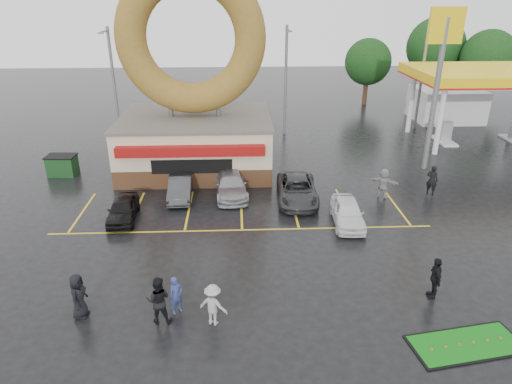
{
  "coord_description": "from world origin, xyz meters",
  "views": [
    {
      "loc": [
        -0.21,
        -17.62,
        11.42
      ],
      "look_at": [
        0.72,
        3.31,
        2.2
      ],
      "focal_mm": 32.0,
      "sensor_mm": 36.0,
      "label": 1
    }
  ],
  "objects_px": {
    "car_silver": "(231,185)",
    "person_cameraman": "(435,278)",
    "streetlight_right": "(422,75)",
    "car_dgrey": "(180,188)",
    "streetlight_mid": "(286,78)",
    "shell_sign": "(441,60)",
    "car_white": "(347,212)",
    "person_blue": "(176,295)",
    "car_grey": "(297,190)",
    "donut_shop": "(194,105)",
    "dumpster": "(62,166)",
    "putting_green": "(466,344)",
    "gas_station": "(471,90)",
    "streetlight_left": "(114,82)",
    "car_black": "(123,209)"
  },
  "relations": [
    {
      "from": "car_silver",
      "to": "person_cameraman",
      "type": "bearing_deg",
      "value": -56.15
    },
    {
      "from": "streetlight_right",
      "to": "car_dgrey",
      "type": "height_order",
      "value": "streetlight_right"
    },
    {
      "from": "streetlight_mid",
      "to": "shell_sign",
      "type": "bearing_deg",
      "value": -44.73
    },
    {
      "from": "car_white",
      "to": "person_blue",
      "type": "distance_m",
      "value": 10.86
    },
    {
      "from": "car_grey",
      "to": "car_white",
      "type": "xyz_separation_m",
      "value": [
        2.31,
        -3.06,
        -0.03
      ]
    },
    {
      "from": "donut_shop",
      "to": "streetlight_mid",
      "type": "relative_size",
      "value": 1.5
    },
    {
      "from": "shell_sign",
      "to": "dumpster",
      "type": "height_order",
      "value": "shell_sign"
    },
    {
      "from": "car_dgrey",
      "to": "person_cameraman",
      "type": "bearing_deg",
      "value": -44.83
    },
    {
      "from": "car_grey",
      "to": "person_blue",
      "type": "height_order",
      "value": "person_blue"
    },
    {
      "from": "shell_sign",
      "to": "car_grey",
      "type": "distance_m",
      "value": 12.79
    },
    {
      "from": "car_white",
      "to": "putting_green",
      "type": "xyz_separation_m",
      "value": [
        2.13,
        -9.35,
        -0.63
      ]
    },
    {
      "from": "car_dgrey",
      "to": "streetlight_mid",
      "type": "bearing_deg",
      "value": 57.47
    },
    {
      "from": "streetlight_right",
      "to": "gas_station",
      "type": "bearing_deg",
      "value": -13.75
    },
    {
      "from": "car_dgrey",
      "to": "car_silver",
      "type": "xyz_separation_m",
      "value": [
        3.05,
        0.32,
        0.03
      ]
    },
    {
      "from": "streetlight_right",
      "to": "dumpster",
      "type": "height_order",
      "value": "streetlight_right"
    },
    {
      "from": "person_cameraman",
      "to": "putting_green",
      "type": "distance_m",
      "value": 2.96
    },
    {
      "from": "donut_shop",
      "to": "streetlight_right",
      "type": "height_order",
      "value": "donut_shop"
    },
    {
      "from": "streetlight_right",
      "to": "person_blue",
      "type": "xyz_separation_m",
      "value": [
        -18.63,
        -25.05,
        -4.0
      ]
    },
    {
      "from": "donut_shop",
      "to": "car_silver",
      "type": "xyz_separation_m",
      "value": [
        2.41,
        -4.97,
        -3.8
      ]
    },
    {
      "from": "streetlight_left",
      "to": "car_silver",
      "type": "distance_m",
      "value": 15.73
    },
    {
      "from": "car_silver",
      "to": "donut_shop",
      "type": "bearing_deg",
      "value": 111.77
    },
    {
      "from": "streetlight_right",
      "to": "person_cameraman",
      "type": "xyz_separation_m",
      "value": [
        -8.33,
        -24.52,
        -3.88
      ]
    },
    {
      "from": "shell_sign",
      "to": "person_cameraman",
      "type": "distance_m",
      "value": 16.84
    },
    {
      "from": "car_white",
      "to": "car_dgrey",
      "type": "bearing_deg",
      "value": 161.39
    },
    {
      "from": "car_silver",
      "to": "putting_green",
      "type": "xyz_separation_m",
      "value": [
        8.35,
        -13.43,
        -0.63
      ]
    },
    {
      "from": "shell_sign",
      "to": "car_silver",
      "type": "height_order",
      "value": "shell_sign"
    },
    {
      "from": "car_black",
      "to": "car_grey",
      "type": "distance_m",
      "value": 9.97
    },
    {
      "from": "car_dgrey",
      "to": "car_white",
      "type": "bearing_deg",
      "value": -24.65
    },
    {
      "from": "shell_sign",
      "to": "car_white",
      "type": "distance_m",
      "value": 12.84
    },
    {
      "from": "shell_sign",
      "to": "car_silver",
      "type": "bearing_deg",
      "value": -163.6
    },
    {
      "from": "gas_station",
      "to": "shell_sign",
      "type": "distance_m",
      "value": 11.93
    },
    {
      "from": "shell_sign",
      "to": "streetlight_left",
      "type": "relative_size",
      "value": 1.18
    },
    {
      "from": "streetlight_mid",
      "to": "dumpster",
      "type": "distance_m",
      "value": 18.87
    },
    {
      "from": "streetlight_left",
      "to": "streetlight_mid",
      "type": "height_order",
      "value": "same"
    },
    {
      "from": "streetlight_mid",
      "to": "person_blue",
      "type": "xyz_separation_m",
      "value": [
        -6.63,
        -24.05,
        -4.0
      ]
    },
    {
      "from": "shell_sign",
      "to": "car_white",
      "type": "height_order",
      "value": "shell_sign"
    },
    {
      "from": "streetlight_mid",
      "to": "streetlight_right",
      "type": "xyz_separation_m",
      "value": [
        12.0,
        1.0,
        0.0
      ]
    },
    {
      "from": "shell_sign",
      "to": "streetlight_right",
      "type": "bearing_deg",
      "value": 73.17
    },
    {
      "from": "gas_station",
      "to": "putting_green",
      "type": "xyz_separation_m",
      "value": [
        -12.24,
        -26.37,
        -3.67
      ]
    },
    {
      "from": "donut_shop",
      "to": "person_cameraman",
      "type": "bearing_deg",
      "value": -55.58
    },
    {
      "from": "donut_shop",
      "to": "car_black",
      "type": "distance_m",
      "value": 9.55
    },
    {
      "from": "gas_station",
      "to": "putting_green",
      "type": "distance_m",
      "value": 29.3
    },
    {
      "from": "gas_station",
      "to": "streetlight_right",
      "type": "bearing_deg",
      "value": 166.25
    },
    {
      "from": "shell_sign",
      "to": "car_grey",
      "type": "relative_size",
      "value": 2.15
    },
    {
      "from": "putting_green",
      "to": "dumpster",
      "type": "bearing_deg",
      "value": 138.92
    },
    {
      "from": "streetlight_mid",
      "to": "dumpster",
      "type": "height_order",
      "value": "streetlight_mid"
    },
    {
      "from": "gas_station",
      "to": "streetlight_left",
      "type": "distance_m",
      "value": 30.04
    },
    {
      "from": "person_blue",
      "to": "dumpster",
      "type": "height_order",
      "value": "person_blue"
    },
    {
      "from": "streetlight_right",
      "to": "car_black",
      "type": "bearing_deg",
      "value": -142.89
    },
    {
      "from": "streetlight_left",
      "to": "streetlight_right",
      "type": "xyz_separation_m",
      "value": [
        26.0,
        2.0,
        0.0
      ]
    }
  ]
}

